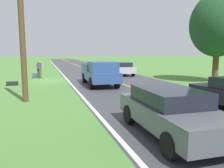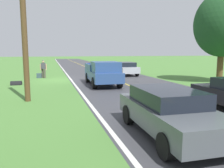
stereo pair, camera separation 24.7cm
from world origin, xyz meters
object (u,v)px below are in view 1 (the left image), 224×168
object	(u,v)px
sedan_near_oncoming	(121,68)
utility_pole_roadside	(22,32)
suitcase_carried	(35,76)
pickup_truck_passing	(100,73)
sedan_ahead_same_lane	(171,110)
tree_far_side_near	(218,25)
hitchhiker_walking	(39,68)

from	to	relation	value
sedan_near_oncoming	utility_pole_roadside	world-z (taller)	utility_pole_roadside
suitcase_carried	sedan_near_oncoming	xyz separation A→B (m)	(-8.94, -0.47, 0.52)
pickup_truck_passing	sedan_ahead_same_lane	size ratio (longest dim) A/B	1.23
suitcase_carried	tree_far_side_near	size ratio (longest dim) A/B	0.06
suitcase_carried	sedan_ahead_same_lane	bearing A→B (deg)	18.68
tree_far_side_near	sedan_ahead_same_lane	xyz separation A→B (m)	(10.11, 9.69, -3.94)
hitchhiker_walking	sedan_near_oncoming	distance (m)	8.53
hitchhiker_walking	suitcase_carried	world-z (taller)	hitchhiker_walking
suitcase_carried	utility_pole_roadside	world-z (taller)	utility_pole_roadside
suitcase_carried	sedan_ahead_same_lane	size ratio (longest dim) A/B	0.10
pickup_truck_passing	sedan_near_oncoming	xyz separation A→B (m)	(-4.06, -6.73, -0.21)
pickup_truck_passing	sedan_ahead_same_lane	distance (m)	10.59
hitchhiker_walking	suitcase_carried	size ratio (longest dim) A/B	3.78
suitcase_carried	pickup_truck_passing	xyz separation A→B (m)	(-4.88, 6.25, 0.74)
sedan_ahead_same_lane	utility_pole_roadside	bearing A→B (deg)	-53.45
hitchhiker_walking	pickup_truck_passing	size ratio (longest dim) A/B	0.32
sedan_near_oncoming	pickup_truck_passing	bearing A→B (deg)	58.92
pickup_truck_passing	tree_far_side_near	distance (m)	10.44
hitchhiker_walking	tree_far_side_near	bearing A→B (deg)	153.05
hitchhiker_walking	sedan_ahead_same_lane	distance (m)	17.37
suitcase_carried	tree_far_side_near	xyz separation A→B (m)	(-14.59, 7.15, 4.47)
sedan_ahead_same_lane	utility_pole_roadside	distance (m)	8.21
suitcase_carried	sedan_ahead_same_lane	xyz separation A→B (m)	(-4.48, 16.84, 0.52)
tree_far_side_near	utility_pole_roadside	size ratio (longest dim) A/B	1.04
sedan_ahead_same_lane	utility_pole_roadside	xyz separation A→B (m)	(4.61, -6.21, 2.75)
hitchhiker_walking	utility_pole_roadside	distance (m)	10.99
pickup_truck_passing	utility_pole_roadside	size ratio (longest dim) A/B	0.78
sedan_ahead_same_lane	hitchhiker_walking	bearing A→B (deg)	-76.49
utility_pole_roadside	tree_far_side_near	bearing A→B (deg)	-166.72
suitcase_carried	hitchhiker_walking	bearing A→B (deg)	100.86
sedan_near_oncoming	utility_pole_roadside	xyz separation A→B (m)	(9.06, 11.10, 2.75)
suitcase_carried	pickup_truck_passing	size ratio (longest dim) A/B	0.08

